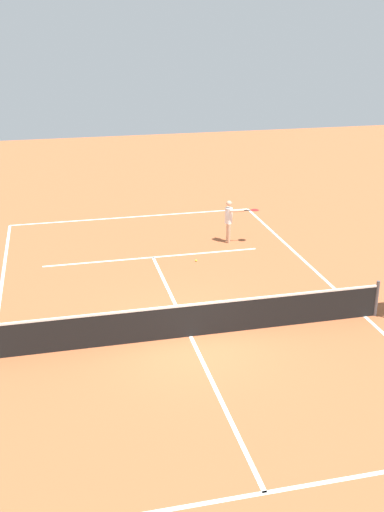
# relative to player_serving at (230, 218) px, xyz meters

# --- Properties ---
(ground_plane) EXTENTS (60.00, 60.00, 0.00)m
(ground_plane) POSITION_rel_player_serving_xyz_m (3.10, 6.83, -0.96)
(ground_plane) COLOR #AD5933
(court_lines) EXTENTS (10.31, 21.62, 0.01)m
(court_lines) POSITION_rel_player_serving_xyz_m (3.10, 6.83, -0.96)
(court_lines) COLOR white
(court_lines) RESTS_ON ground
(tennis_net) EXTENTS (10.91, 0.10, 1.07)m
(tennis_net) POSITION_rel_player_serving_xyz_m (3.10, 6.83, -0.46)
(tennis_net) COLOR #4C4C51
(tennis_net) RESTS_ON ground
(player_serving) EXTENTS (1.24, 0.65, 1.62)m
(player_serving) POSITION_rel_player_serving_xyz_m (0.00, 0.00, 0.00)
(player_serving) COLOR #D8A884
(player_serving) RESTS_ON ground
(tennis_ball) EXTENTS (0.07, 0.07, 0.07)m
(tennis_ball) POSITION_rel_player_serving_xyz_m (1.70, 1.64, -0.93)
(tennis_ball) COLOR #CCE033
(tennis_ball) RESTS_ON ground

